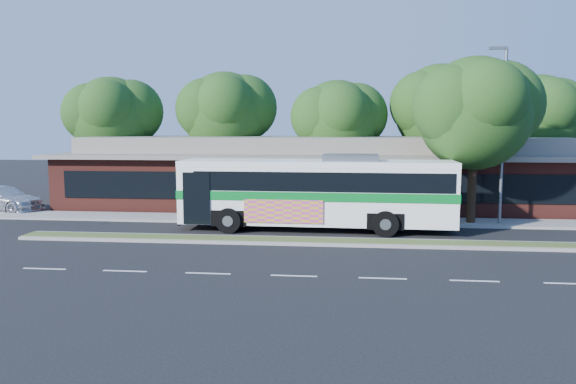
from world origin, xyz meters
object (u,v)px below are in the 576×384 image
object	(u,v)px
lamp_post	(502,130)
sedan	(3,199)
sidewalk_tree	(483,111)
transit_bus	(318,188)

from	to	relation	value
lamp_post	sedan	distance (m)	28.93
sidewalk_tree	sedan	bearing A→B (deg)	176.50
lamp_post	sidewalk_tree	world-z (taller)	lamp_post
lamp_post	transit_bus	distance (m)	9.92
transit_bus	sidewalk_tree	size ratio (longest dim) A/B	1.55
transit_bus	sedan	bearing A→B (deg)	168.77
lamp_post	transit_bus	world-z (taller)	lamp_post
sedan	sidewalk_tree	world-z (taller)	sidewalk_tree
transit_bus	lamp_post	bearing A→B (deg)	14.52
sedan	sidewalk_tree	xyz separation A→B (m)	(27.62, -1.69, 5.14)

